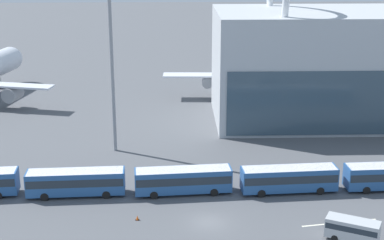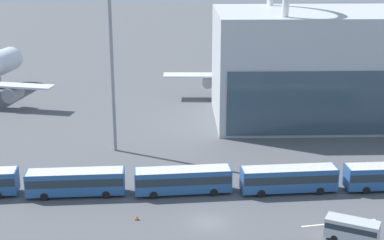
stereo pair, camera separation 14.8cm
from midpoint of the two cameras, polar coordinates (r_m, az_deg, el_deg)
name	(u,v)px [view 2 (the right image)]	position (r m, az deg, el deg)	size (l,w,h in m)	color
ground_plane	(208,222)	(66.97, 1.63, -9.88)	(440.00, 440.00, 0.00)	#515459
airliner_at_gate_far	(264,71)	(115.87, 6.99, 4.76)	(39.18, 36.39, 15.80)	silver
shuttle_bus_1	(76,181)	(73.94, -11.16, -5.83)	(12.08, 3.27, 3.24)	#285693
shuttle_bus_2	(183,179)	(73.09, -0.83, -5.75)	(12.13, 3.62, 3.24)	#285693
shuttle_bus_3	(289,178)	(74.47, 9.42, -5.55)	(12.11, 3.49, 3.24)	#285693
service_van_foreground	(352,229)	(64.88, 15.33, -10.12)	(5.80, 4.28, 2.40)	#B2B7BC
floodlight_mast	(110,18)	(83.79, -7.91, 9.75)	(2.86, 2.86, 28.01)	gray
lane_stripe_0	(339,223)	(68.82, 14.12, -9.65)	(8.87, 0.25, 0.01)	silver
traffic_cone_0	(137,218)	(67.60, -5.30, -9.41)	(0.44, 0.44, 0.58)	black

